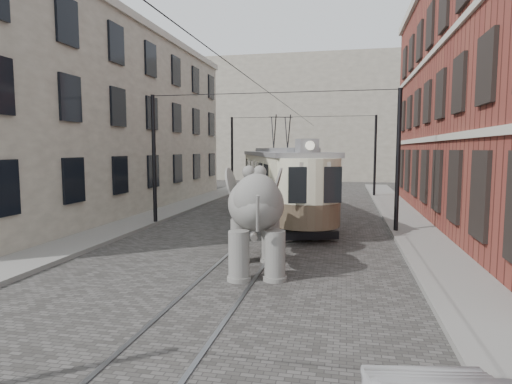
# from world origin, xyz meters

# --- Properties ---
(ground) EXTENTS (120.00, 120.00, 0.00)m
(ground) POSITION_xyz_m (0.00, 0.00, 0.00)
(ground) COLOR #494643
(tram_rails) EXTENTS (1.54, 80.00, 0.02)m
(tram_rails) POSITION_xyz_m (0.00, 0.00, 0.01)
(tram_rails) COLOR slate
(tram_rails) RESTS_ON ground
(sidewalk_right) EXTENTS (2.00, 60.00, 0.15)m
(sidewalk_right) POSITION_xyz_m (6.00, 0.00, 0.07)
(sidewalk_right) COLOR slate
(sidewalk_right) RESTS_ON ground
(sidewalk_left) EXTENTS (2.00, 60.00, 0.15)m
(sidewalk_left) POSITION_xyz_m (-6.50, 0.00, 0.07)
(sidewalk_left) COLOR slate
(sidewalk_left) RESTS_ON ground
(stucco_building) EXTENTS (7.00, 24.00, 10.00)m
(stucco_building) POSITION_xyz_m (-11.00, 10.00, 5.00)
(stucco_building) COLOR gray
(stucco_building) RESTS_ON ground
(distant_block) EXTENTS (28.00, 10.00, 14.00)m
(distant_block) POSITION_xyz_m (0.00, 40.00, 7.00)
(distant_block) COLOR gray
(distant_block) RESTS_ON ground
(catenary) EXTENTS (11.00, 30.20, 6.00)m
(catenary) POSITION_xyz_m (-0.20, 5.00, 3.00)
(catenary) COLOR black
(catenary) RESTS_ON ground
(tram) EXTENTS (6.75, 13.37, 5.23)m
(tram) POSITION_xyz_m (-0.24, 9.72, 2.62)
(tram) COLOR beige
(tram) RESTS_ON ground
(elephant) EXTENTS (3.79, 5.43, 3.02)m
(elephant) POSITION_xyz_m (0.58, -0.53, 1.51)
(elephant) COLOR slate
(elephant) RESTS_ON ground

